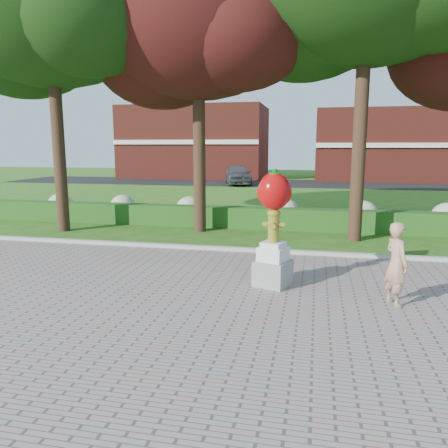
{
  "coord_description": "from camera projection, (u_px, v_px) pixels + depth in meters",
  "views": [
    {
      "loc": [
        2.19,
        -9.44,
        3.11
      ],
      "look_at": [
        -0.02,
        1.0,
        1.21
      ],
      "focal_mm": 35.0,
      "sensor_mm": 36.0,
      "label": 1
    }
  ],
  "objects": [
    {
      "name": "curb",
      "position": [
        239.0,
        250.0,
        12.96
      ],
      "size": [
        40.0,
        0.18,
        0.15
      ],
      "primitive_type": "cube",
      "color": "#ADADA5",
      "rests_on": "ground"
    },
    {
      "name": "building_right",
      "position": [
        382.0,
        145.0,
        40.63
      ],
      "size": [
        12.0,
        8.0,
        6.4
      ],
      "primitive_type": "cube",
      "color": "maroon",
      "rests_on": "ground"
    },
    {
      "name": "hydrangea_row",
      "position": [
        274.0,
        211.0,
        17.58
      ],
      "size": [
        20.1,
        1.1,
        0.99
      ],
      "color": "#B1B98D",
      "rests_on": "ground"
    },
    {
      "name": "street",
      "position": [
        290.0,
        183.0,
        37.05
      ],
      "size": [
        50.0,
        8.0,
        0.02
      ],
      "primitive_type": "cube",
      "color": "black",
      "rests_on": "ground"
    },
    {
      "name": "woman",
      "position": [
        396.0,
        264.0,
        8.47
      ],
      "size": [
        0.61,
        0.71,
        1.65
      ],
      "primitive_type": "imported",
      "rotation": [
        0.0,
        0.0,
        2.01
      ],
      "color": "tan",
      "rests_on": "walkway"
    },
    {
      "name": "walkway",
      "position": [
        153.0,
        366.0,
        6.23
      ],
      "size": [
        40.0,
        14.0,
        0.04
      ],
      "primitive_type": "cube",
      "color": "gray",
      "rests_on": "ground"
    },
    {
      "name": "tree_mid_left",
      "position": [
        196.0,
        24.0,
        15.09
      ],
      "size": [
        8.25,
        7.04,
        10.69
      ],
      "color": "black",
      "rests_on": "ground"
    },
    {
      "name": "hydrant_sculpture",
      "position": [
        274.0,
        225.0,
        9.56
      ],
      "size": [
        0.9,
        0.9,
        2.59
      ],
      "rotation": [
        0.0,
        0.0,
        -0.35
      ],
      "color": "gray",
      "rests_on": "walkway"
    },
    {
      "name": "parked_car",
      "position": [
        238.0,
        174.0,
        35.73
      ],
      "size": [
        3.16,
        5.2,
        1.65
      ],
      "primitive_type": "imported",
      "rotation": [
        0.0,
        0.0,
        0.27
      ],
      "color": "#474A4F",
      "rests_on": "street"
    },
    {
      "name": "tree_far_left",
      "position": [
        48.0,
        4.0,
        15.05
      ],
      "size": [
        9.0,
        7.68,
        11.66
      ],
      "color": "black",
      "rests_on": "ground"
    },
    {
      "name": "ground",
      "position": [
        216.0,
        283.0,
        10.09
      ],
      "size": [
        100.0,
        100.0,
        0.0
      ],
      "primitive_type": "plane",
      "color": "#2C5816",
      "rests_on": "ground"
    },
    {
      "name": "building_left",
      "position": [
        195.0,
        142.0,
        44.26
      ],
      "size": [
        14.0,
        8.0,
        7.0
      ],
      "primitive_type": "cube",
      "color": "maroon",
      "rests_on": "ground"
    },
    {
      "name": "lawn_hedge",
      "position": [
        257.0,
        218.0,
        16.76
      ],
      "size": [
        24.0,
        0.7,
        0.8
      ],
      "primitive_type": "cube",
      "color": "#234B15",
      "rests_on": "ground"
    }
  ]
}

